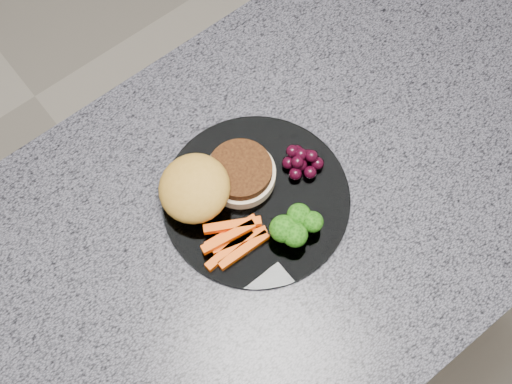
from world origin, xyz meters
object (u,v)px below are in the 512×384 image
island_cabinet (241,322)px  grape_bunch (302,161)px  plate (256,199)px  burger (211,184)px

island_cabinet → grape_bunch: size_ratio=22.07×
island_cabinet → plate: plate is taller
burger → grape_bunch: (0.12, -0.05, -0.01)m
plate → grape_bunch: (0.08, -0.00, 0.02)m
grape_bunch → island_cabinet: bearing=-169.5°
burger → grape_bunch: burger is taller
island_cabinet → burger: (0.02, 0.07, 0.50)m
burger → island_cabinet: bearing=-107.2°
grape_bunch → plate: bearing=179.7°
burger → plate: bearing=-53.0°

